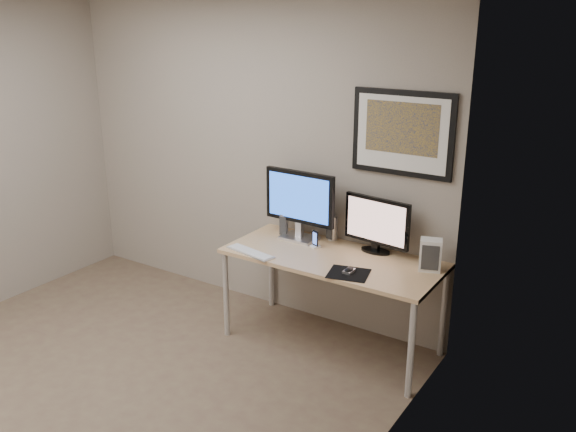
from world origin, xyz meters
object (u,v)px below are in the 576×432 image
at_px(desk, 332,264).
at_px(fan_unit, 430,255).
at_px(framed_art, 402,133).
at_px(speaker_right, 333,228).
at_px(monitor_large, 300,202).
at_px(speaker_left, 284,224).
at_px(keyboard, 250,252).
at_px(monitor_tv, 377,224).
at_px(phone_dock, 315,239).

distance_m(desk, fan_unit, 0.72).
height_order(framed_art, speaker_right, framed_art).
xyz_separation_m(framed_art, monitor_large, (-0.74, -0.16, -0.59)).
xyz_separation_m(speaker_left, speaker_right, (0.38, 0.12, 0.01)).
bearing_deg(keyboard, monitor_tv, 44.92).
xyz_separation_m(framed_art, speaker_left, (-0.90, -0.15, -0.80)).
distance_m(speaker_right, fan_unit, 0.87).
distance_m(framed_art, phone_dock, 1.02).
height_order(framed_art, monitor_tv, framed_art).
bearing_deg(fan_unit, speaker_left, 158.98).
bearing_deg(keyboard, speaker_left, 101.41).
relative_size(monitor_large, speaker_right, 3.11).
xyz_separation_m(speaker_left, phone_dock, (0.35, -0.10, -0.02)).
height_order(speaker_right, keyboard, speaker_right).
relative_size(monitor_large, speaker_left, 3.38).
distance_m(framed_art, keyboard, 1.40).
relative_size(speaker_left, speaker_right, 0.92).
bearing_deg(speaker_left, desk, -37.24).
xyz_separation_m(monitor_tv, speaker_left, (-0.78, -0.06, -0.14)).
distance_m(monitor_large, speaker_left, 0.27).
xyz_separation_m(monitor_tv, fan_unit, (0.46, -0.10, -0.11)).
distance_m(monitor_tv, speaker_right, 0.42).
height_order(desk, phone_dock, phone_dock).
distance_m(desk, framed_art, 1.07).
bearing_deg(desk, speaker_right, 118.92).
xyz_separation_m(desk, fan_unit, (0.68, 0.14, 0.18)).
height_order(monitor_large, speaker_left, monitor_large).
relative_size(framed_art, keyboard, 1.80).
relative_size(monitor_tv, speaker_right, 2.76).
bearing_deg(phone_dock, speaker_right, 105.80).
distance_m(monitor_large, phone_dock, 0.32).
bearing_deg(fan_unit, framed_art, 131.53).
height_order(speaker_left, keyboard, speaker_left).
relative_size(monitor_tv, speaker_left, 2.99).
distance_m(keyboard, fan_unit, 1.30).
height_order(phone_dock, fan_unit, fan_unit).
bearing_deg(monitor_tv, fan_unit, -5.16).
height_order(framed_art, monitor_large, framed_art).
bearing_deg(monitor_tv, framed_art, 43.13).
xyz_separation_m(monitor_large, monitor_tv, (0.62, 0.08, -0.08)).
xyz_separation_m(monitor_large, fan_unit, (1.08, -0.03, -0.19)).
bearing_deg(speaker_left, monitor_large, -24.37).
height_order(framed_art, keyboard, framed_art).
height_order(phone_dock, keyboard, phone_dock).
xyz_separation_m(framed_art, speaker_right, (-0.52, -0.03, -0.79)).
relative_size(desk, keyboard, 3.84).
relative_size(monitor_large, keyboard, 1.45).
bearing_deg(fan_unit, monitor_tv, 148.46).
relative_size(desk, framed_art, 2.13).
height_order(speaker_left, speaker_right, speaker_right).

